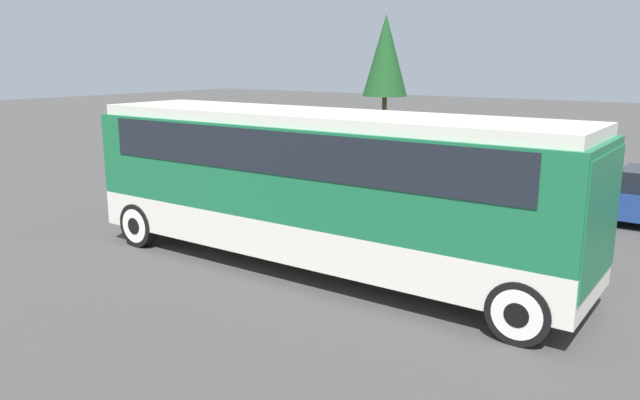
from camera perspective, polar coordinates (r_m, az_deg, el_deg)
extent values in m
plane|color=#423F3D|center=(13.06, 0.00, -6.25)|extent=(120.00, 120.00, 0.00)
cube|color=silver|center=(12.81, 0.00, -2.78)|extent=(10.63, 2.47, 0.78)
cube|color=#19663D|center=(12.53, 0.00, 2.92)|extent=(10.63, 2.47, 1.81)
cube|color=black|center=(12.46, 0.00, 4.95)|extent=(9.35, 2.51, 0.81)
cube|color=beige|center=(12.40, 0.00, 7.55)|extent=(10.42, 2.27, 0.22)
cube|color=#19663D|center=(10.54, 23.57, -1.46)|extent=(0.36, 2.37, 2.07)
cylinder|color=black|center=(10.05, 17.77, -9.74)|extent=(1.01, 0.28, 1.01)
cylinder|color=silver|center=(10.05, 17.77, -9.74)|extent=(0.79, 0.30, 0.79)
cylinder|color=black|center=(10.05, 17.77, -9.74)|extent=(0.39, 0.32, 0.39)
cylinder|color=black|center=(12.09, 21.07, -6.15)|extent=(1.01, 0.28, 1.01)
cylinder|color=silver|center=(12.09, 21.07, -6.15)|extent=(0.79, 0.30, 0.79)
cylinder|color=black|center=(12.09, 21.07, -6.15)|extent=(0.39, 0.32, 0.39)
cylinder|color=black|center=(15.04, -16.23, -2.19)|extent=(1.01, 0.28, 1.01)
cylinder|color=silver|center=(15.04, -16.23, -2.19)|extent=(0.79, 0.30, 0.79)
cylinder|color=black|center=(15.04, -16.23, -2.19)|extent=(0.39, 0.32, 0.39)
cylinder|color=black|center=(16.47, -10.14, -0.60)|extent=(1.01, 0.28, 1.01)
cylinder|color=silver|center=(16.47, -10.14, -0.60)|extent=(0.79, 0.30, 0.79)
cylinder|color=black|center=(16.47, -10.14, -0.60)|extent=(0.39, 0.32, 0.39)
cube|color=#7A6B5B|center=(19.01, 0.96, 1.58)|extent=(4.24, 1.82, 0.66)
cube|color=black|center=(18.99, 0.55, 3.43)|extent=(2.21, 1.64, 0.55)
cylinder|color=black|center=(17.50, 3.93, -0.24)|extent=(0.66, 0.22, 0.66)
cylinder|color=black|center=(17.50, 3.93, -0.24)|extent=(0.25, 0.26, 0.25)
cylinder|color=black|center=(18.89, 6.54, 0.67)|extent=(0.66, 0.22, 0.66)
cylinder|color=black|center=(18.89, 6.54, 0.67)|extent=(0.25, 0.26, 0.25)
cylinder|color=black|center=(19.40, -4.47, 1.03)|extent=(0.66, 0.22, 0.66)
cylinder|color=black|center=(19.40, -4.47, 1.03)|extent=(0.25, 0.26, 0.25)
cylinder|color=black|center=(20.66, -1.55, 1.78)|extent=(0.66, 0.22, 0.66)
cylinder|color=black|center=(20.66, -1.55, 1.78)|extent=(0.25, 0.26, 0.25)
cube|color=maroon|center=(20.22, 9.03, 2.13)|extent=(4.73, 1.78, 0.67)
cube|color=black|center=(20.20, 8.62, 3.95)|extent=(2.46, 1.61, 0.59)
cylinder|color=black|center=(18.79, 13.07, 0.38)|extent=(0.68, 0.22, 0.68)
cylinder|color=black|center=(18.79, 13.07, 0.38)|extent=(0.26, 0.26, 0.26)
cylinder|color=black|center=(20.26, 14.81, 1.17)|extent=(0.68, 0.22, 0.68)
cylinder|color=black|center=(20.26, 14.81, 1.17)|extent=(0.26, 0.26, 0.26)
cylinder|color=black|center=(20.48, 3.27, 1.70)|extent=(0.68, 0.22, 0.68)
cylinder|color=black|center=(20.48, 3.27, 1.70)|extent=(0.26, 0.26, 0.26)
cylinder|color=black|center=(21.83, 5.51, 2.35)|extent=(0.68, 0.22, 0.68)
cylinder|color=black|center=(21.83, 5.51, 2.35)|extent=(0.26, 0.26, 0.26)
cylinder|color=black|center=(17.77, 23.60, -1.15)|extent=(0.62, 0.22, 0.62)
cylinder|color=black|center=(17.77, 23.60, -1.15)|extent=(0.24, 0.26, 0.24)
cylinder|color=black|center=(19.39, 24.65, -0.16)|extent=(0.62, 0.22, 0.62)
cylinder|color=black|center=(19.39, 24.65, -0.16)|extent=(0.24, 0.26, 0.24)
cylinder|color=brown|center=(36.64, 5.89, 7.71)|extent=(0.28, 0.28, 2.20)
cone|color=#19471E|center=(36.51, 6.01, 13.00)|extent=(2.56, 2.56, 4.56)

